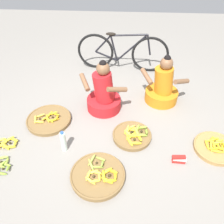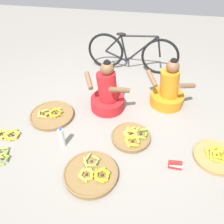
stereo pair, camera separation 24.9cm
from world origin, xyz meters
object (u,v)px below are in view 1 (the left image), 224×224
at_px(banana_basket_near_vendor, 132,135).
at_px(banana_basket_front_right, 98,175).
at_px(bicycle_leaning, 122,52).
at_px(loose_bananas_mid_right, 5,143).
at_px(vendor_woman_front, 104,94).
at_px(loose_bananas_front_left, 2,165).
at_px(water_bottle, 63,142).
at_px(banana_basket_back_center, 215,147).
at_px(banana_basket_mid_left, 49,119).
at_px(vendor_woman_behind, 163,87).
at_px(packet_carton_stack, 179,159).

bearing_deg(banana_basket_near_vendor, banana_basket_front_right, -121.21).
xyz_separation_m(bicycle_leaning, loose_bananas_mid_right, (-1.48, -2.05, -0.33)).
height_order(vendor_woman_front, loose_bananas_front_left, vendor_woman_front).
distance_m(loose_bananas_front_left, loose_bananas_mid_right, 0.36).
xyz_separation_m(vendor_woman_front, water_bottle, (-0.43, -0.87, -0.12)).
distance_m(banana_basket_front_right, water_bottle, 0.62).
distance_m(banana_basket_back_center, loose_bananas_mid_right, 2.74).
relative_size(bicycle_leaning, loose_bananas_front_left, 5.86).
relative_size(bicycle_leaning, loose_bananas_mid_right, 4.89).
height_order(banana_basket_mid_left, banana_basket_near_vendor, banana_basket_near_vendor).
height_order(banana_basket_near_vendor, loose_bananas_front_left, banana_basket_near_vendor).
distance_m(banana_basket_mid_left, loose_bananas_front_left, 0.89).
xyz_separation_m(vendor_woman_behind, banana_basket_near_vendor, (-0.46, -0.87, -0.21)).
bearing_deg(water_bottle, banana_basket_back_center, 3.62).
bearing_deg(banana_basket_back_center, vendor_woman_behind, 120.72).
xyz_separation_m(banana_basket_front_right, water_bottle, (-0.47, 0.39, 0.11)).
bearing_deg(packet_carton_stack, vendor_woman_front, 135.99).
relative_size(vendor_woman_behind, packet_carton_stack, 4.55).
bearing_deg(banana_basket_mid_left, vendor_woman_front, 24.78).
relative_size(vendor_woman_front, banana_basket_back_center, 1.50).
bearing_deg(banana_basket_mid_left, banana_basket_near_vendor, -11.52).
xyz_separation_m(banana_basket_near_vendor, packet_carton_stack, (0.57, -0.37, -0.00)).
height_order(vendor_woman_front, vendor_woman_behind, vendor_woman_front).
bearing_deg(vendor_woman_behind, banana_basket_mid_left, -159.72).
height_order(bicycle_leaning, banana_basket_back_center, bicycle_leaning).
distance_m(banana_basket_near_vendor, banana_basket_back_center, 1.07).
xyz_separation_m(banana_basket_near_vendor, loose_bananas_mid_right, (-1.68, -0.23, -0.01)).
xyz_separation_m(vendor_woman_behind, loose_bananas_mid_right, (-2.14, -1.10, -0.22)).
bearing_deg(vendor_woman_behind, banana_basket_front_right, -119.40).
relative_size(water_bottle, packet_carton_stack, 1.81).
bearing_deg(water_bottle, banana_basket_front_right, -39.21).
bearing_deg(loose_bananas_mid_right, loose_bananas_front_left, -72.52).
bearing_deg(bicycle_leaning, banana_basket_mid_left, -123.01).
xyz_separation_m(banana_basket_front_right, banana_basket_back_center, (1.46, 0.51, -0.00)).
bearing_deg(water_bottle, loose_bananas_mid_right, 177.64).
bearing_deg(banana_basket_mid_left, banana_basket_front_right, -47.64).
height_order(vendor_woman_front, loose_bananas_mid_right, vendor_woman_front).
distance_m(banana_basket_mid_left, water_bottle, 0.63).
height_order(banana_basket_mid_left, loose_bananas_mid_right, banana_basket_mid_left).
xyz_separation_m(vendor_woman_behind, bicycle_leaning, (-0.66, 0.95, 0.10)).
relative_size(banana_basket_near_vendor, banana_basket_back_center, 0.96).
xyz_separation_m(banana_basket_mid_left, banana_basket_back_center, (2.28, -0.39, 0.00)).
bearing_deg(banana_basket_near_vendor, loose_bananas_mid_right, -172.08).
xyz_separation_m(banana_basket_front_right, banana_basket_near_vendor, (0.40, 0.65, 0.00)).
relative_size(bicycle_leaning, banana_basket_mid_left, 2.64).
bearing_deg(banana_basket_front_right, banana_basket_back_center, 19.24).
bearing_deg(packet_carton_stack, banana_basket_near_vendor, 147.05).
height_order(vendor_woman_front, packet_carton_stack, vendor_woman_front).
distance_m(vendor_woman_behind, loose_bananas_mid_right, 2.42).
bearing_deg(banana_basket_back_center, water_bottle, -176.38).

